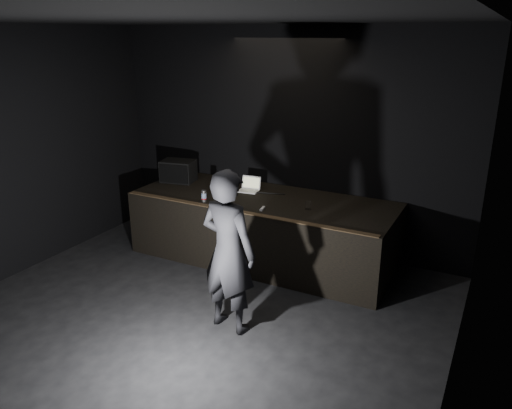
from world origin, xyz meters
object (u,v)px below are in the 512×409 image
object	(u,v)px
laptop	(250,187)
person	(228,252)
stage_monitor	(178,171)
beer_can	(204,196)
stage_riser	(263,228)

from	to	relation	value
laptop	person	bearing A→B (deg)	-74.36
stage_monitor	laptop	world-z (taller)	stage_monitor
laptop	stage_monitor	bearing A→B (deg)	177.75
laptop	beer_can	bearing A→B (deg)	-119.07
stage_riser	person	bearing A→B (deg)	-75.03
laptop	person	world-z (taller)	person
beer_can	person	xyz separation A→B (m)	(1.21, -1.35, -0.10)
laptop	beer_can	distance (m)	0.87
laptop	person	xyz separation A→B (m)	(0.87, -2.15, -0.07)
stage_riser	beer_can	distance (m)	1.07
beer_can	person	world-z (taller)	person
stage_riser	stage_monitor	distance (m)	1.81
person	stage_riser	bearing A→B (deg)	-67.52
stage_monitor	beer_can	size ratio (longest dim) A/B	3.37
stage_riser	stage_monitor	bearing A→B (deg)	175.14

